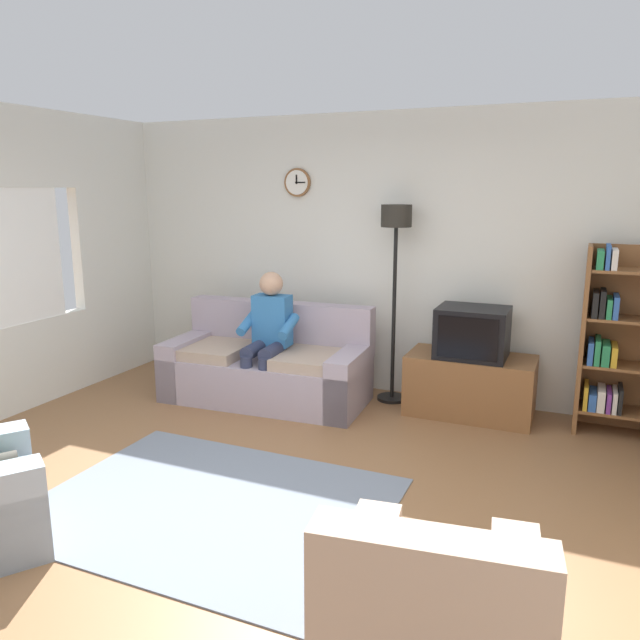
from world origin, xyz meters
The scene contains 10 objects.
ground_plane centered at (0.00, 0.00, 0.00)m, with size 12.00×12.00×0.00m, color #8C603D.
back_wall_assembly centered at (0.00, 2.66, 1.35)m, with size 6.20×0.17×2.70m.
couch centered at (-0.92, 1.91, 0.31)m, with size 1.95×0.99×0.90m.
tv_stand centered at (0.94, 2.25, 0.27)m, with size 1.10×0.56×0.54m.
tv centered at (0.94, 2.23, 0.76)m, with size 0.60×0.49×0.44m.
bookshelf centered at (2.09, 2.32, 0.77)m, with size 0.68×0.36×1.56m.
floor_lamp centered at (0.19, 2.35, 1.45)m, with size 0.28×0.28×1.85m.
armchair_near_bookshelf centered at (1.36, -0.97, 0.29)m, with size 0.91×0.98×0.90m.
area_rug centered at (-0.29, -0.05, 0.01)m, with size 2.20×1.70×0.01m, color slate.
person_on_couch centered at (-0.85, 1.80, 0.70)m, with size 0.53×0.55×1.24m.
Camera 1 is at (1.78, -3.05, 1.99)m, focal length 34.27 mm.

